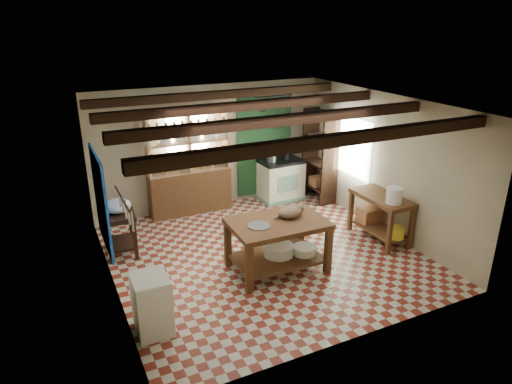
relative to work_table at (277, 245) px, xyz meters
name	(u,v)px	position (x,y,z in m)	size (l,w,h in m)	color
floor	(263,254)	(0.02, 0.54, -0.44)	(5.00, 5.00, 0.02)	maroon
ceiling	(264,104)	(0.02, 0.54, 2.17)	(5.00, 5.00, 0.02)	#434247
wall_back	(211,147)	(0.02, 3.04, 0.87)	(5.00, 0.04, 2.60)	#BCB398
wall_front	(359,249)	(0.02, -1.96, 0.87)	(5.00, 0.04, 2.60)	#BCB398
wall_left	(106,210)	(-2.48, 0.54, 0.87)	(0.04, 5.00, 2.60)	#BCB398
wall_right	(384,164)	(2.52, 0.54, 0.87)	(0.04, 5.00, 2.60)	#BCB398
ceiling_beams	(264,112)	(0.02, 0.54, 2.05)	(5.00, 3.80, 0.15)	black
blue_wall_patch	(101,201)	(-2.45, 1.44, 0.67)	(0.04, 1.40, 1.60)	#174DB0
green_wall_patch	(264,143)	(1.27, 3.01, 0.82)	(1.30, 0.04, 2.30)	#1C4624
window_back	(187,131)	(-0.48, 3.02, 1.27)	(0.90, 0.02, 0.80)	silver
window_right	(351,146)	(2.50, 1.54, 0.97)	(0.02, 1.30, 1.20)	silver
utensil_rail	(123,208)	(-2.42, -0.66, 1.35)	(0.06, 0.90, 0.28)	black
pot_rack	(274,104)	(1.27, 2.59, 1.75)	(0.86, 0.12, 0.36)	black
shelving_unit	(189,162)	(-0.53, 2.85, 0.67)	(1.70, 0.34, 2.20)	tan
tall_rack	(320,156)	(2.30, 2.34, 0.57)	(0.40, 0.86, 2.00)	black
work_table	(277,245)	(0.00, 0.00, 0.00)	(1.51, 1.01, 0.86)	brown
stove	(281,180)	(1.53, 2.69, 0.03)	(0.94, 0.63, 0.92)	white
prep_table	(120,233)	(-2.18, 1.67, -0.04)	(0.52, 0.76, 0.77)	black
white_cabinet	(152,304)	(-2.20, -0.68, -0.03)	(0.44, 0.53, 0.80)	white
right_counter	(380,218)	(2.20, 0.14, 0.00)	(0.60, 1.20, 0.86)	brown
cat	(290,212)	(0.25, 0.05, 0.52)	(0.40, 0.31, 0.18)	#9B765A
steel_tray	(259,226)	(-0.35, -0.04, 0.44)	(0.35, 0.35, 0.02)	#A1A2A9
basin_large	(279,250)	(0.05, 0.05, -0.11)	(0.50, 0.50, 0.17)	white
basin_small	(304,250)	(0.45, -0.11, -0.13)	(0.38, 0.38, 0.13)	white
kettle_left	(271,156)	(1.28, 2.69, 0.60)	(0.20, 0.20, 0.23)	#A1A2A9
kettle_right	(285,155)	(1.63, 2.70, 0.59)	(0.16, 0.16, 0.20)	black
enamel_bowl	(117,206)	(-2.18, 1.67, 0.45)	(0.46, 0.46, 0.23)	white
white_bucket	(394,196)	(2.15, -0.21, 0.57)	(0.28, 0.28, 0.28)	white
wicker_basket	(369,215)	(2.20, 0.44, -0.06)	(0.39, 0.32, 0.28)	#B07047
yellow_tub	(396,232)	(2.20, -0.31, -0.10)	(0.27, 0.27, 0.20)	yellow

